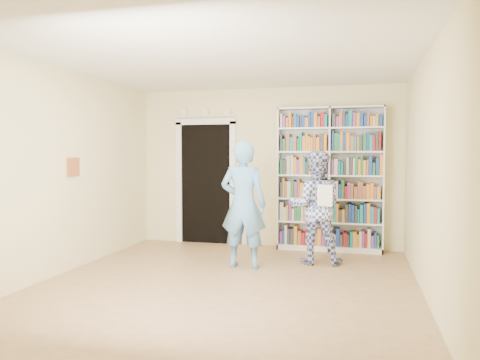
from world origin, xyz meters
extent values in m
plane|color=#8E6744|center=(0.00, 0.00, 0.00)|extent=(5.00, 5.00, 0.00)
plane|color=white|center=(0.00, 0.00, 2.70)|extent=(5.00, 5.00, 0.00)
plane|color=beige|center=(0.00, 2.50, 1.35)|extent=(4.50, 0.00, 4.50)
plane|color=beige|center=(-2.25, 0.00, 1.35)|extent=(0.00, 5.00, 5.00)
plane|color=beige|center=(2.25, 0.00, 1.35)|extent=(0.00, 5.00, 5.00)
cube|color=white|center=(1.07, 2.34, 1.17)|extent=(1.70, 0.32, 2.34)
cube|color=white|center=(1.07, 2.34, 1.17)|extent=(0.03, 0.32, 2.34)
cube|color=black|center=(-1.10, 2.48, 1.05)|extent=(0.90, 0.03, 2.10)
cube|color=white|center=(-1.60, 2.47, 1.05)|extent=(0.10, 0.06, 2.20)
cube|color=white|center=(-0.60, 2.47, 1.05)|extent=(0.10, 0.06, 2.20)
cube|color=white|center=(-1.10, 2.47, 2.15)|extent=(1.10, 0.06, 0.10)
cube|color=white|center=(-1.10, 2.46, 2.25)|extent=(1.10, 0.08, 0.02)
cube|color=brown|center=(-2.23, 0.20, 1.40)|extent=(0.03, 0.25, 0.25)
imported|color=#5F9BD4|center=(-0.01, 0.86, 0.88)|extent=(0.64, 0.42, 1.76)
imported|color=navy|center=(0.93, 1.36, 0.81)|extent=(0.84, 0.68, 1.63)
cube|color=white|center=(1.08, 1.09, 1.01)|extent=(0.21, 0.04, 0.30)
camera|label=1|loc=(1.54, -5.38, 1.55)|focal=35.00mm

